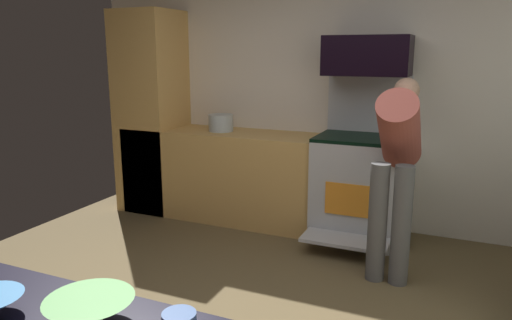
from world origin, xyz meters
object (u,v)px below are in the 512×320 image
object	(u,v)px
oven_range	(359,184)
person_cook	(397,159)
microwave	(367,56)
stock_pot	(221,123)
mixing_bowl_small	(90,312)

from	to	relation	value
oven_range	person_cook	xyz separation A→B (m)	(0.39, -0.62, 0.39)
microwave	stock_pot	size ratio (longest dim) A/B	2.97
microwave	mixing_bowl_small	xyz separation A→B (m)	(-0.12, -3.35, -0.71)
microwave	person_cook	size ratio (longest dim) A/B	0.50
oven_range	person_cook	world-z (taller)	person_cook
microwave	mixing_bowl_small	size ratio (longest dim) A/B	2.84
person_cook	stock_pot	xyz separation A→B (m)	(-1.81, 0.63, 0.08)
mixing_bowl_small	oven_range	bearing A→B (deg)	87.87
mixing_bowl_small	stock_pot	world-z (taller)	stock_pot
person_cook	mixing_bowl_small	bearing A→B (deg)	-100.98
oven_range	person_cook	distance (m)	0.83
microwave	mixing_bowl_small	bearing A→B (deg)	-92.07
oven_range	stock_pot	bearing A→B (deg)	179.47
microwave	person_cook	world-z (taller)	microwave
oven_range	microwave	world-z (taller)	microwave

